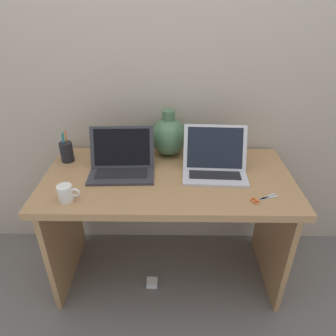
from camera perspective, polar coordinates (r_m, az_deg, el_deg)
ground_plane at (r=2.17m, az=0.00°, el=-18.79°), size 6.00×6.00×0.00m
back_wall at (r=1.86m, az=0.15°, el=16.59°), size 4.40×0.04×2.40m
desk at (r=1.77m, az=0.00°, el=-6.24°), size 1.36×0.68×0.76m
laptop_left at (r=1.71m, az=-8.57°, el=1.33°), size 0.36×0.26×0.23m
laptop_right at (r=1.70m, az=8.67°, el=1.27°), size 0.36×0.28×0.24m
green_vase at (r=1.85m, az=0.07°, el=5.98°), size 0.22×0.22×0.28m
coffee_mug at (r=1.54m, az=-18.50°, el=-4.47°), size 0.11×0.07×0.08m
pen_cup at (r=1.89m, az=-18.36°, el=2.91°), size 0.07×0.07×0.19m
scissors at (r=1.55m, az=16.71°, el=-5.64°), size 0.14×0.09×0.01m
power_brick at (r=2.09m, az=-3.00°, el=-20.54°), size 0.07×0.07×0.03m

